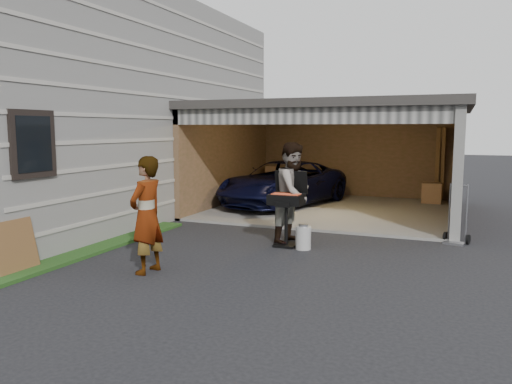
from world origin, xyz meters
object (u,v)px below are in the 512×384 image
minivan (283,185)px  hand_truck (456,232)px  woman (147,215)px  man (294,193)px  propane_tank (303,238)px  plywood_panel (16,247)px  bbq_grill (287,202)px

minivan → hand_truck: minivan is taller
woman → hand_truck: (4.46, 3.98, -0.69)m
man → propane_tank: bearing=-132.2°
woman → plywood_panel: (-1.86, -0.82, -0.50)m
minivan → hand_truck: 5.61m
hand_truck → man: bearing=-144.5°
propane_tank → bbq_grill: bearing=159.1°
woman → propane_tank: size_ratio=4.21×
man → bbq_grill: 0.39m
bbq_grill → propane_tank: size_ratio=3.30×
bbq_grill → minivan: bearing=109.9°
propane_tank → plywood_panel: plywood_panel is taller
woman → hand_truck: size_ratio=1.55×
bbq_grill → plywood_panel: size_ratio=1.69×
bbq_grill → hand_truck: bbq_grill is taller
minivan → plywood_panel: bearing=-89.0°
plywood_panel → hand_truck: bearing=37.2°
hand_truck → woman: bearing=-122.5°
propane_tank → plywood_panel: bearing=-138.8°
plywood_panel → hand_truck: (6.32, 4.80, -0.19)m
man → bbq_grill: bearing=-170.3°
minivan → propane_tank: (2.02, -4.68, -0.41)m
minivan → bbq_grill: 4.83m
minivan → propane_tank: minivan is taller
hand_truck → plywood_panel: bearing=-127.0°
plywood_panel → hand_truck: hand_truck is taller
woman → bbq_grill: 2.92m
bbq_grill → plywood_panel: (-3.30, -3.36, -0.43)m
propane_tank → man: bearing=125.2°
minivan → woman: size_ratio=2.47×
bbq_grill → plywood_panel: 4.73m
bbq_grill → propane_tank: (0.38, -0.14, -0.64)m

